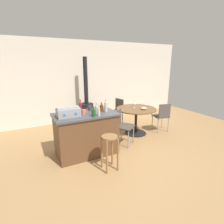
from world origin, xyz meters
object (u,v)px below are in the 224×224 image
object	(u,v)px
toolbox	(68,112)
bottle_4	(101,108)
folding_chair_near	(162,115)
bottle_3	(99,112)
kitchen_island	(86,134)
wine_glass	(134,104)
folding_chair_far	(117,110)
wooden_stool	(110,146)
bottle_2	(106,107)
cup_0	(83,112)
wood_stove	(87,109)
serving_bowl	(144,108)
folding_chair_left	(122,124)
bottle_0	(94,113)
bottle_1	(97,109)
cup_2	(75,110)
dining_table	(136,114)
bottle_5	(81,107)
cup_1	(90,108)

from	to	relation	value
toolbox	bottle_4	xyz separation A→B (m)	(0.75, 0.05, -0.01)
folding_chair_near	bottle_3	world-z (taller)	bottle_3
kitchen_island	wine_glass	size ratio (longest dim) A/B	9.40
folding_chair_far	wooden_stool	bearing A→B (deg)	-121.82
bottle_2	cup_0	distance (m)	0.51
wood_stove	serving_bowl	size ratio (longest dim) A/B	12.01
folding_chair_left	wood_stove	distance (m)	1.85
wooden_stool	bottle_0	size ratio (longest dim) A/B	3.31
bottle_1	bottle_4	bearing A→B (deg)	38.54
folding_chair_far	serving_bowl	distance (m)	1.13
cup_2	cup_0	bearing A→B (deg)	-69.14
dining_table	bottle_2	xyz separation A→B (m)	(-1.20, -0.54, 0.47)
bottle_0	cup_0	world-z (taller)	bottle_0
wooden_stool	bottle_4	bearing A→B (deg)	75.85
dining_table	bottle_4	world-z (taller)	bottle_4
folding_chair_far	bottle_4	size ratio (longest dim) A/B	4.19
folding_chair_far	bottle_2	xyz separation A→B (m)	(-1.05, -1.41, 0.54)
folding_chair_near	wine_glass	xyz separation A→B (m)	(-0.77, 0.31, 0.35)
bottle_3	bottle_5	world-z (taller)	bottle_5
wooden_stool	folding_chair_near	size ratio (longest dim) A/B	0.79
folding_chair_near	toolbox	xyz separation A→B (m)	(-2.78, -0.28, 0.52)
bottle_4	serving_bowl	bearing A→B (deg)	10.78
wooden_stool	wine_glass	world-z (taller)	wine_glass
bottle_5	wine_glass	distance (m)	1.74
folding_chair_left	toolbox	xyz separation A→B (m)	(-1.33, -0.11, 0.52)
folding_chair_near	wine_glass	size ratio (longest dim) A/B	6.00
bottle_2	wooden_stool	bearing A→B (deg)	-110.72
wood_stove	cup_1	size ratio (longest dim) A/B	17.72
bottle_0	folding_chair_left	bearing A→B (deg)	20.51
bottle_4	kitchen_island	bearing A→B (deg)	-179.15
wood_stove	cup_2	distance (m)	1.93
wooden_stool	folding_chair_left	bearing A→B (deg)	47.83
dining_table	bottle_1	bearing A→B (deg)	-157.73
cup_1	bottle_3	bearing A→B (deg)	-89.47
toolbox	cup_2	xyz separation A→B (m)	(0.22, 0.27, -0.04)
bottle_1	kitchen_island	bearing A→B (deg)	148.84
wooden_stool	dining_table	bearing A→B (deg)	40.60
folding_chair_left	cup_1	bearing A→B (deg)	168.75
kitchen_island	wine_glass	distance (m)	1.77
bottle_0	cup_2	bearing A→B (deg)	116.20
bottle_5	toolbox	bearing A→B (deg)	-147.95
dining_table	toolbox	size ratio (longest dim) A/B	2.46
folding_chair_far	bottle_5	size ratio (longest dim) A/B	2.98
bottle_4	bottle_5	distance (m)	0.46
folding_chair_left	serving_bowl	xyz separation A→B (m)	(0.80, 0.21, 0.28)
folding_chair_far	bottle_1	xyz separation A→B (m)	(-1.29, -1.46, 0.52)
wood_stove	serving_bowl	distance (m)	1.96
bottle_0	cup_2	world-z (taller)	bottle_0
bottle_0	bottle_5	world-z (taller)	bottle_5
folding_chair_far	bottle_3	world-z (taller)	bottle_3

